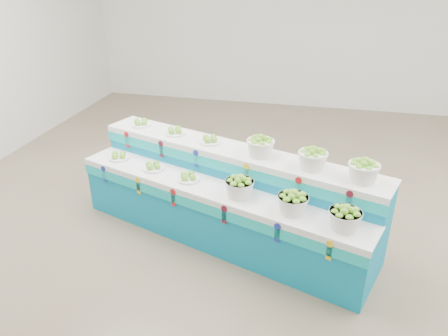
{
  "coord_description": "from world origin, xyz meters",
  "views": [
    {
      "loc": [
        0.04,
        -4.44,
        2.97
      ],
      "look_at": [
        -0.95,
        -0.24,
        0.87
      ],
      "focal_mm": 34.67,
      "sensor_mm": 36.0,
      "label": 1
    }
  ],
  "objects_px": {
    "display_stand": "(224,196)",
    "plate_upper_mid": "(175,130)",
    "basket_upper_right": "(364,170)",
    "basket_lower_left": "(239,187)"
  },
  "relations": [
    {
      "from": "display_stand",
      "to": "basket_upper_right",
      "type": "bearing_deg",
      "value": 8.65
    },
    {
      "from": "basket_lower_left",
      "to": "plate_upper_mid",
      "type": "xyz_separation_m",
      "value": [
        -0.97,
        0.8,
        0.24
      ]
    },
    {
      "from": "basket_upper_right",
      "to": "display_stand",
      "type": "bearing_deg",
      "value": 169.55
    },
    {
      "from": "display_stand",
      "to": "plate_upper_mid",
      "type": "xyz_separation_m",
      "value": [
        -0.73,
        0.49,
        0.56
      ]
    },
    {
      "from": "display_stand",
      "to": "basket_upper_right",
      "type": "distance_m",
      "value": 1.59
    },
    {
      "from": "basket_lower_left",
      "to": "basket_upper_right",
      "type": "distance_m",
      "value": 1.24
    },
    {
      "from": "basket_lower_left",
      "to": "plate_upper_mid",
      "type": "bearing_deg",
      "value": 140.38
    },
    {
      "from": "display_stand",
      "to": "plate_upper_mid",
      "type": "distance_m",
      "value": 1.04
    },
    {
      "from": "basket_upper_right",
      "to": "plate_upper_mid",
      "type": "bearing_deg",
      "value": 160.91
    },
    {
      "from": "basket_lower_left",
      "to": "display_stand",
      "type": "bearing_deg",
      "value": 127.14
    }
  ]
}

